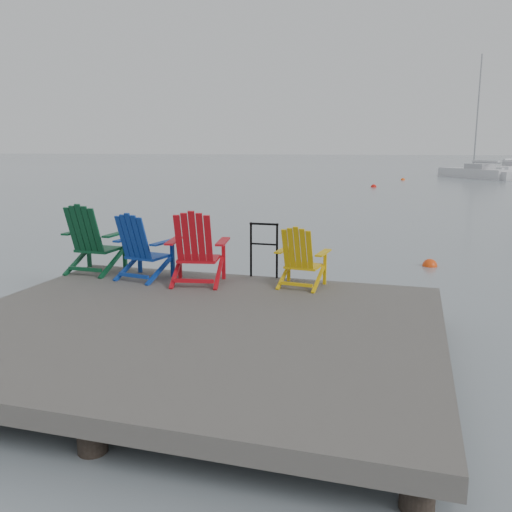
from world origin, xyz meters
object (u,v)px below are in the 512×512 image
(buoy_a, at_px, (430,266))
(sailboat_near, at_px, (476,174))
(chair_green, at_px, (93,239))
(handrail, at_px, (264,245))
(buoy_b, at_px, (374,187))
(chair_yellow, at_px, (301,257))
(buoy_d, at_px, (403,180))
(chair_blue, at_px, (142,246))
(chair_red, at_px, (197,248))

(buoy_a, bearing_deg, sailboat_near, 83.16)
(chair_green, bearing_deg, handrail, 11.98)
(chair_green, bearing_deg, buoy_b, 87.06)
(sailboat_near, bearing_deg, chair_yellow, -133.08)
(buoy_d, bearing_deg, chair_blue, -94.75)
(chair_red, xyz_separation_m, buoy_d, (2.20, 38.29, -1.08))
(chair_blue, bearing_deg, buoy_a, 55.92)
(chair_red, bearing_deg, chair_green, 162.11)
(chair_blue, bearing_deg, buoy_d, 95.28)
(handrail, height_order, chair_red, chair_red)
(chair_green, relative_size, buoy_a, 3.58)
(sailboat_near, bearing_deg, chair_green, -137.65)
(buoy_d, bearing_deg, chair_yellow, -90.93)
(chair_red, height_order, sailboat_near, sailboat_near)
(chair_red, height_order, buoy_a, chair_red)
(sailboat_near, xyz_separation_m, buoy_a, (-4.61, -38.45, -0.36))
(chair_yellow, bearing_deg, buoy_b, 97.72)
(buoy_d, bearing_deg, chair_red, -93.29)
(chair_red, height_order, buoy_b, chair_red)
(chair_green, relative_size, buoy_b, 3.02)
(chair_green, relative_size, sailboat_near, 0.11)
(handrail, height_order, chair_blue, chair_blue)
(chair_red, distance_m, sailboat_near, 44.01)
(sailboat_near, distance_m, buoy_d, 7.78)
(buoy_b, bearing_deg, chair_blue, -92.93)
(chair_green, bearing_deg, chair_blue, -7.65)
(chair_green, height_order, chair_blue, chair_green)
(buoy_b, relative_size, buoy_d, 1.15)
(chair_red, relative_size, buoy_a, 3.52)
(chair_yellow, height_order, buoy_b, chair_yellow)
(handrail, bearing_deg, chair_red, -139.64)
(chair_blue, relative_size, chair_yellow, 1.14)
(chair_red, xyz_separation_m, buoy_a, (3.59, 4.78, -1.08))
(handrail, height_order, buoy_b, handrail)
(chair_blue, relative_size, buoy_d, 3.19)
(sailboat_near, height_order, buoy_d, sailboat_near)
(buoy_d, bearing_deg, buoy_b, -100.70)
(sailboat_near, xyz_separation_m, buoy_d, (-6.00, -4.94, -0.36))
(sailboat_near, height_order, buoy_b, sailboat_near)
(chair_red, height_order, buoy_d, chair_red)
(chair_blue, height_order, buoy_d, chair_blue)
(chair_yellow, distance_m, sailboat_near, 43.47)
(chair_blue, height_order, chair_yellow, chair_blue)
(chair_red, distance_m, buoy_d, 38.37)
(chair_blue, height_order, buoy_b, chair_blue)
(buoy_a, bearing_deg, buoy_b, 97.09)
(chair_red, bearing_deg, chair_blue, 165.06)
(handrail, relative_size, sailboat_near, 0.08)
(chair_yellow, relative_size, buoy_a, 2.88)
(chair_red, xyz_separation_m, sailboat_near, (8.21, 43.23, -0.72))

